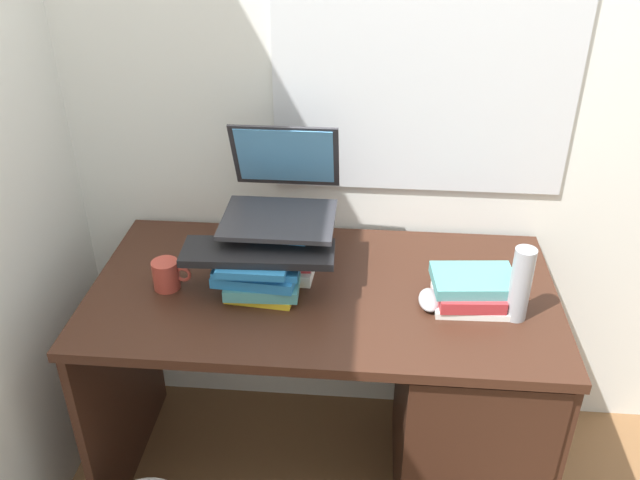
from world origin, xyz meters
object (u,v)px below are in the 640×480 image
object	(u,v)px
keyboard	(258,253)
water_bottle	(520,284)
book_stack_keyboard_riser	(260,273)
desk	(431,392)
computer_mouse	(429,300)
book_stack_tall	(279,247)
book_stack_side	(471,289)
mug	(167,275)
laptop	(281,192)

from	to	relation	value
keyboard	water_bottle	xyz separation A→B (m)	(0.70, -0.05, -0.03)
book_stack_keyboard_riser	water_bottle	size ratio (longest dim) A/B	1.13
desk	book_stack_keyboard_riser	size ratio (longest dim) A/B	5.52
computer_mouse	book_stack_tall	bearing A→B (deg)	163.29
desk	water_bottle	distance (m)	0.50
book_stack_side	water_bottle	xyz separation A→B (m)	(0.11, -0.06, 0.06)
keyboard	water_bottle	size ratio (longest dim) A/B	1.96
book_stack_side	keyboard	bearing A→B (deg)	-179.24
mug	water_bottle	xyz separation A→B (m)	(0.97, -0.06, 0.06)
desk	computer_mouse	world-z (taller)	computer_mouse
water_bottle	book_stack_keyboard_riser	bearing A→B (deg)	175.20
book_stack_keyboard_riser	book_stack_side	world-z (taller)	book_stack_keyboard_riser
desk	book_stack_tall	size ratio (longest dim) A/B	5.79
book_stack_keyboard_riser	book_stack_side	xyz separation A→B (m)	(0.59, 0.00, -0.02)
desk	keyboard	size ratio (longest dim) A/B	3.19
laptop	computer_mouse	bearing A→B (deg)	-24.38
desk	mug	world-z (taller)	mug
keyboard	laptop	bearing A→B (deg)	74.06
desk	book_stack_tall	xyz separation A→B (m)	(-0.47, 0.10, 0.44)
book_stack_side	laptop	size ratio (longest dim) A/B	0.67
keyboard	computer_mouse	distance (m)	0.49
laptop	computer_mouse	xyz separation A→B (m)	(0.43, -0.20, -0.22)
book_stack_keyboard_riser	book_stack_side	bearing A→B (deg)	0.07
keyboard	mug	world-z (taller)	keyboard
keyboard	mug	bearing A→B (deg)	176.36
laptop	mug	xyz separation A→B (m)	(-0.31, -0.17, -0.19)
mug	water_bottle	world-z (taller)	water_bottle
book_stack_keyboard_riser	mug	bearing A→B (deg)	-179.83
keyboard	book_stack_keyboard_riser	bearing A→B (deg)	91.15
book_stack_keyboard_riser	water_bottle	world-z (taller)	water_bottle
book_stack_keyboard_riser	laptop	size ratio (longest dim) A/B	0.69
book_stack_keyboard_riser	water_bottle	bearing A→B (deg)	-4.80
computer_mouse	water_bottle	bearing A→B (deg)	-8.74
book_stack_tall	laptop	distance (m)	0.16
book_stack_side	water_bottle	bearing A→B (deg)	-27.80
desk	keyboard	bearing A→B (deg)	-178.20
laptop	keyboard	size ratio (longest dim) A/B	0.84
book_stack_tall	mug	world-z (taller)	book_stack_tall
book_stack_keyboard_riser	keyboard	bearing A→B (deg)	-86.55
computer_mouse	mug	world-z (taller)	mug
computer_mouse	water_bottle	world-z (taller)	water_bottle
computer_mouse	mug	xyz separation A→B (m)	(-0.75, 0.02, 0.03)
desk	book_stack_side	world-z (taller)	book_stack_side
laptop	water_bottle	world-z (taller)	laptop
book_stack_keyboard_riser	computer_mouse	bearing A→B (deg)	-2.90
book_stack_side	book_stack_keyboard_riser	bearing A→B (deg)	-179.93
book_stack_tall	computer_mouse	bearing A→B (deg)	-16.71
book_stack_side	computer_mouse	bearing A→B (deg)	-167.75
book_stack_keyboard_riser	keyboard	world-z (taller)	keyboard
book_stack_tall	mug	bearing A→B (deg)	-161.02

